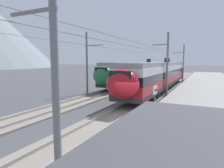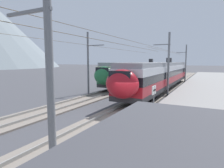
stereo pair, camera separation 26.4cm
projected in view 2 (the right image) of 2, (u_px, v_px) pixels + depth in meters
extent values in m
plane|color=#424247|center=(129.00, 119.00, 13.20)|extent=(400.00, 400.00, 0.00)
cube|color=gray|center=(212.00, 128.00, 10.83)|extent=(120.00, 8.24, 0.39)
cube|color=slate|center=(115.00, 116.00, 13.67)|extent=(120.00, 3.00, 0.12)
cube|color=gray|center=(125.00, 116.00, 13.32)|extent=(120.00, 0.07, 0.16)
cube|color=gray|center=(107.00, 113.00, 13.98)|extent=(120.00, 0.07, 0.16)
cube|color=slate|center=(58.00, 108.00, 16.17)|extent=(120.00, 3.00, 0.12)
cube|color=gray|center=(65.00, 107.00, 15.82)|extent=(120.00, 0.07, 0.16)
cube|color=gray|center=(52.00, 105.00, 16.48)|extent=(120.00, 0.07, 0.16)
cube|color=#2D2D30|center=(163.00, 83.00, 26.91)|extent=(26.87, 2.89, 0.45)
cube|color=maroon|center=(163.00, 79.00, 26.84)|extent=(26.87, 2.89, 0.85)
cube|color=black|center=(163.00, 73.00, 26.74)|extent=(26.87, 2.93, 0.75)
cube|color=silver|center=(163.00, 68.00, 26.66)|extent=(26.87, 2.89, 0.65)
cube|color=gray|center=(163.00, 64.00, 26.60)|extent=(26.57, 2.69, 0.45)
cube|color=black|center=(145.00, 95.00, 19.62)|extent=(2.80, 2.32, 0.42)
cube|color=black|center=(173.00, 81.00, 34.31)|extent=(2.80, 2.32, 0.42)
ellipsoid|color=maroon|center=(122.00, 84.00, 14.42)|extent=(1.80, 2.66, 2.25)
cube|color=black|center=(119.00, 79.00, 13.93)|extent=(0.16, 1.74, 1.19)
cube|color=black|center=(169.00, 60.00, 30.08)|extent=(0.90, 0.70, 0.70)
cube|color=#2D2D30|center=(144.00, 77.00, 36.85)|extent=(30.16, 2.86, 0.45)
cube|color=#1E6638|center=(144.00, 74.00, 36.77)|extent=(30.16, 2.86, 0.85)
cube|color=black|center=(144.00, 70.00, 36.68)|extent=(30.16, 2.90, 0.75)
cube|color=beige|center=(144.00, 66.00, 36.60)|extent=(30.16, 2.86, 0.65)
cube|color=gray|center=(144.00, 63.00, 36.53)|extent=(29.86, 2.66, 0.45)
cube|color=black|center=(125.00, 85.00, 28.66)|extent=(2.80, 2.29, 0.42)
cube|color=black|center=(156.00, 76.00, 45.14)|extent=(2.80, 2.29, 0.42)
ellipsoid|color=#1E6638|center=(104.00, 76.00, 22.91)|extent=(1.80, 2.63, 2.25)
cube|color=black|center=(102.00, 72.00, 22.42)|extent=(0.16, 1.71, 1.19)
cube|color=black|center=(151.00, 61.00, 40.45)|extent=(0.90, 0.70, 0.70)
cylinder|color=slate|center=(49.00, 59.00, 5.63)|extent=(0.24, 0.24, 8.12)
cube|color=slate|center=(28.00, 12.00, 5.84)|extent=(0.10, 1.93, 0.10)
cylinder|color=#473823|center=(11.00, 23.00, 6.24)|extent=(39.65, 0.02, 0.02)
cylinder|color=slate|center=(168.00, 65.00, 21.59)|extent=(0.24, 0.24, 7.25)
cube|color=slate|center=(162.00, 45.00, 21.70)|extent=(0.10, 1.93, 0.10)
cylinder|color=#473823|center=(155.00, 47.00, 22.10)|extent=(39.65, 0.02, 0.02)
cylinder|color=slate|center=(186.00, 64.00, 36.41)|extent=(0.24, 0.24, 7.17)
cube|color=slate|center=(182.00, 52.00, 36.53)|extent=(0.10, 1.93, 0.10)
cylinder|color=#473823|center=(177.00, 54.00, 36.94)|extent=(39.65, 0.02, 0.02)
cylinder|color=slate|center=(88.00, 63.00, 23.46)|extent=(0.24, 0.24, 7.56)
cube|color=slate|center=(95.00, 45.00, 22.73)|extent=(0.10, 2.43, 0.10)
cylinder|color=#473823|center=(103.00, 47.00, 22.27)|extent=(39.65, 0.02, 0.02)
cylinder|color=#59595B|center=(154.00, 104.00, 11.27)|extent=(0.08, 0.08, 2.16)
cube|color=silver|center=(154.00, 90.00, 11.17)|extent=(0.70, 0.06, 0.50)
cube|color=black|center=(155.00, 90.00, 11.16)|extent=(0.52, 0.01, 0.10)
cylinder|color=#383842|center=(145.00, 168.00, 5.67)|extent=(0.14, 0.14, 0.82)
cylinder|color=#383842|center=(146.00, 165.00, 5.81)|extent=(0.14, 0.14, 0.82)
ellipsoid|color=tan|center=(146.00, 144.00, 5.66)|extent=(0.36, 0.22, 0.62)
sphere|color=tan|center=(146.00, 130.00, 5.61)|extent=(0.22, 0.22, 0.22)
cylinder|color=tan|center=(144.00, 149.00, 5.47)|extent=(0.09, 0.09, 0.58)
cylinder|color=tan|center=(148.00, 143.00, 5.86)|extent=(0.09, 0.09, 0.58)
cube|color=maroon|center=(155.00, 160.00, 6.66)|extent=(0.32, 0.18, 0.27)
torus|color=maroon|center=(155.00, 155.00, 6.64)|extent=(0.16, 0.02, 0.16)
cylinder|color=brown|center=(173.00, 116.00, 11.94)|extent=(0.50, 0.50, 0.35)
sphere|color=#33752D|center=(173.00, 110.00, 11.89)|extent=(0.62, 0.62, 0.62)
sphere|color=#DB5193|center=(173.00, 108.00, 11.88)|extent=(0.34, 0.34, 0.34)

